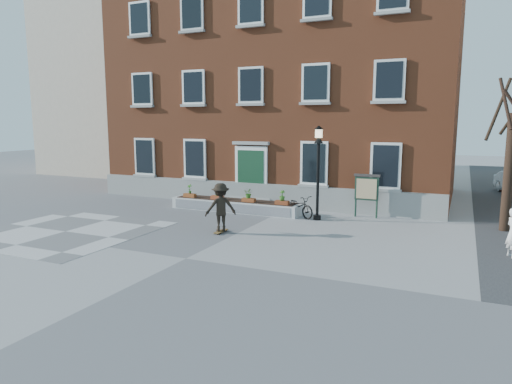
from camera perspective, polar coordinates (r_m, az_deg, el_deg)
The scene contains 10 objects.
ground at distance 14.04m, azimuth -8.74°, elevation -8.22°, with size 100.00×100.00×0.00m, color gray.
checker_patch at distance 18.59m, azimuth -22.73°, elevation -4.58°, with size 6.00×6.00×0.01m, color #5F5E61.
distant_building at distance 40.31m, azimuth -15.01°, elevation 11.94°, with size 10.00×12.00×13.00m, color beige.
bicycle at distance 19.72m, azimuth 5.27°, elevation -1.78°, with size 0.63×1.81×0.95m, color black.
brick_building at distance 26.97m, azimuth 4.06°, elevation 13.49°, with size 18.40×10.85×12.60m.
planter_assembly at distance 20.99m, azimuth -2.59°, elevation -1.58°, with size 6.20×1.12×1.15m.
bare_tree at distance 19.32m, azimuth 29.20°, elevation 3.84°, with size 1.83×1.83×6.16m.
lamp_post at distance 18.99m, azimuth 7.79°, elevation 4.05°, with size 0.40×0.40×3.93m.
notice_board at distance 20.01m, azimuth 13.67°, elevation 0.44°, with size 1.10×0.16×1.87m.
skateboarder at distance 16.84m, azimuth -4.45°, elevation -1.91°, with size 1.31×1.25×1.86m.
Camera 1 is at (7.41, -11.20, 4.09)m, focal length 32.00 mm.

